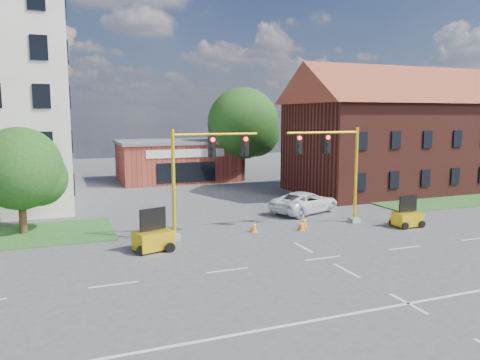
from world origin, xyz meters
The scene contains 16 objects.
ground centered at (0.00, 0.00, 0.00)m, with size 120.00×120.00×0.00m, color #444447.
grass_verge_ne centered at (18.00, 9.00, 0.04)m, with size 14.00×4.00×0.08m, color #25521E.
lane_markings centered at (0.00, -3.00, 0.01)m, with size 60.00×36.00×0.01m, color silver, non-canonical shape.
brick_shop centered at (0.00, 29.98, 2.16)m, with size 12.40×8.40×4.30m.
townhouse_row centered at (18.00, 16.00, 5.93)m, with size 21.00×11.00×11.50m.
tree_large centered at (6.88, 27.08, 5.87)m, with size 7.91×7.53×9.89m.
tree_nw_front centered at (-13.75, 10.58, 3.73)m, with size 5.07×4.83×6.31m.
signal_mast_west centered at (-4.36, 6.00, 3.92)m, with size 5.30×0.60×6.20m.
signal_mast_east centered at (4.36, 6.00, 3.92)m, with size 5.30×0.60×6.20m.
trailer_west centered at (-7.51, 4.35, 0.67)m, with size 2.16×1.75×2.13m.
trailer_east centered at (8.38, 3.76, 0.59)m, with size 1.68×1.13×1.90m.
cone_a centered at (-1.13, 6.02, 0.34)m, with size 0.40×0.40×0.70m.
cone_b centered at (1.71, 5.34, 0.34)m, with size 0.40×0.40×0.70m.
cone_c centered at (2.34, 6.14, 0.34)m, with size 0.40×0.40×0.70m.
cone_d centered at (8.00, 4.80, 0.34)m, with size 0.40×0.40×0.70m.
pickup_white centered at (4.50, 9.88, 0.76)m, with size 2.54×5.50×1.53m, color white.
Camera 1 is at (-11.88, -19.19, 6.96)m, focal length 35.00 mm.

